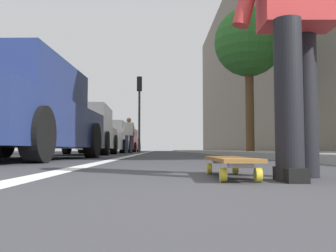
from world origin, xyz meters
name	(u,v)px	position (x,y,z in m)	size (l,w,h in m)	color
ground_plane	(172,155)	(10.00, 0.00, 0.00)	(80.00, 80.00, 0.00)	#38383D
lane_stripe_white	(147,152)	(20.00, 1.10, 0.00)	(52.00, 0.16, 0.01)	silver
sidewalk_curb	(223,152)	(18.00, -2.97, 0.05)	(52.00, 3.20, 0.11)	#9E9B93
building_facade	(249,55)	(22.00, -5.41, 6.27)	(40.00, 1.20, 12.53)	gray
skateboard	(230,161)	(1.08, -0.01, 0.09)	(0.84, 0.22, 0.11)	yellow
skater_person	(297,6)	(0.93, -0.36, 0.94)	(0.46, 0.72, 1.64)	black
parked_car_near	(15,113)	(4.72, 2.63, 0.73)	(4.60, 2.13, 1.50)	navy
parked_car_mid	(84,132)	(10.46, 2.75, 0.72)	(4.26, 1.93, 1.50)	silver
parked_car_far	(107,138)	(16.35, 2.85, 0.70)	(4.48, 2.06, 1.46)	silver
parked_car_end	(123,141)	(22.91, 2.73, 0.70)	(4.26, 2.12, 1.47)	maroon
traffic_light	(139,100)	(19.50, 1.50, 2.95)	(0.33, 0.28, 4.28)	#2D2D2D
street_tree_mid	(249,43)	(10.78, -2.57, 3.67)	(2.28, 2.28, 4.85)	brown
pedestrian_distant	(129,133)	(14.82, 1.70, 0.88)	(0.43, 0.67, 1.54)	#384260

